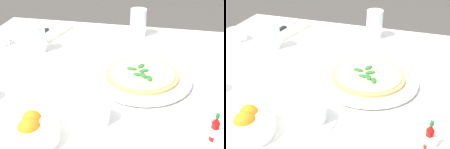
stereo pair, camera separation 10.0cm
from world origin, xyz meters
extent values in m
cube|color=white|center=(0.00, 0.00, 0.74)|extent=(1.09, 1.09, 0.02)
cube|color=white|center=(0.54, 0.00, 0.59)|extent=(0.01, 1.09, 0.28)
cylinder|color=brown|center=(0.45, -0.45, 0.36)|extent=(0.06, 0.06, 0.73)
cylinder|color=brown|center=(0.45, 0.45, 0.36)|extent=(0.06, 0.06, 0.73)
cylinder|color=white|center=(0.03, -0.20, 0.75)|extent=(0.20, 0.20, 0.01)
cylinder|color=white|center=(0.03, -0.20, 0.76)|extent=(0.34, 0.34, 0.01)
cylinder|color=#DBAD60|center=(0.03, -0.20, 0.77)|extent=(0.25, 0.25, 0.01)
cylinder|color=#F4DB8E|center=(0.03, -0.20, 0.78)|extent=(0.22, 0.22, 0.00)
ellipsoid|color=#2D7533|center=(0.07, -0.19, 0.78)|extent=(0.04, 0.03, 0.01)
ellipsoid|color=#2D7533|center=(0.04, -0.21, 0.78)|extent=(0.03, 0.04, 0.01)
ellipsoid|color=#2D7533|center=(-0.01, -0.23, 0.78)|extent=(0.04, 0.03, 0.01)
ellipsoid|color=#2D7533|center=(0.01, -0.21, 0.78)|extent=(0.04, 0.03, 0.01)
ellipsoid|color=#2D7533|center=(0.01, -0.19, 0.78)|extent=(0.02, 0.04, 0.01)
ellipsoid|color=#2D7533|center=(0.04, -0.17, 0.78)|extent=(0.02, 0.04, 0.01)
cylinder|color=white|center=(-0.22, -0.11, 0.75)|extent=(0.13, 0.13, 0.01)
cylinder|color=white|center=(-0.22, -0.11, 0.78)|extent=(0.08, 0.08, 0.06)
torus|color=white|center=(-0.19, -0.07, 0.78)|extent=(0.03, 0.03, 0.03)
cylinder|color=black|center=(-0.22, -0.11, 0.81)|extent=(0.07, 0.07, 0.00)
cylinder|color=black|center=(-0.36, -0.22, 0.81)|extent=(0.07, 0.07, 0.00)
cylinder|color=white|center=(0.19, 0.43, 0.75)|extent=(0.13, 0.13, 0.01)
cylinder|color=white|center=(0.19, 0.43, 0.78)|extent=(0.08, 0.08, 0.05)
torus|color=white|center=(0.18, 0.38, 0.78)|extent=(0.02, 0.04, 0.03)
cylinder|color=black|center=(0.19, 0.43, 0.80)|extent=(0.07, 0.07, 0.00)
cylinder|color=white|center=(0.43, -0.14, 0.81)|extent=(0.07, 0.07, 0.12)
cylinder|color=silver|center=(0.43, -0.14, 0.78)|extent=(0.06, 0.06, 0.07)
cylinder|color=white|center=(0.18, 0.24, 0.80)|extent=(0.07, 0.07, 0.11)
cylinder|color=silver|center=(0.18, 0.24, 0.79)|extent=(0.06, 0.06, 0.08)
cube|color=white|center=(0.37, 0.27, 0.76)|extent=(0.24, 0.17, 0.02)
cube|color=silver|center=(0.42, 0.27, 0.77)|extent=(0.12, 0.03, 0.01)
cube|color=black|center=(0.32, 0.28, 0.77)|extent=(0.08, 0.03, 0.01)
cylinder|color=white|center=(-0.32, 0.04, 0.77)|extent=(0.15, 0.15, 0.04)
sphere|color=orange|center=(-0.29, 0.05, 0.78)|extent=(0.05, 0.05, 0.05)
sphere|color=orange|center=(-0.32, 0.04, 0.78)|extent=(0.06, 0.06, 0.06)
cylinder|color=#B7140F|center=(-0.23, -0.41, 0.78)|extent=(0.02, 0.02, 0.05)
cylinder|color=white|center=(-0.23, -0.41, 0.78)|extent=(0.02, 0.02, 0.02)
cone|color=#B7140F|center=(-0.23, -0.41, 0.81)|extent=(0.02, 0.02, 0.02)
cylinder|color=#1E722D|center=(-0.23, -0.41, 0.82)|extent=(0.01, 0.01, 0.01)
cylinder|color=white|center=(-0.20, -0.40, 0.77)|extent=(0.03, 0.03, 0.04)
cylinder|color=white|center=(-0.20, -0.40, 0.76)|extent=(0.02, 0.02, 0.03)
sphere|color=silver|center=(-0.20, -0.40, 0.79)|extent=(0.02, 0.02, 0.02)
sphere|color=silver|center=(-0.25, -0.42, 0.79)|extent=(0.02, 0.02, 0.02)
camera|label=1|loc=(-0.83, -0.27, 1.27)|focal=46.99mm
camera|label=2|loc=(-0.81, -0.37, 1.27)|focal=46.99mm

